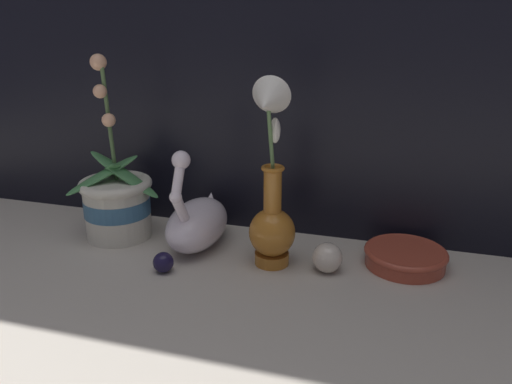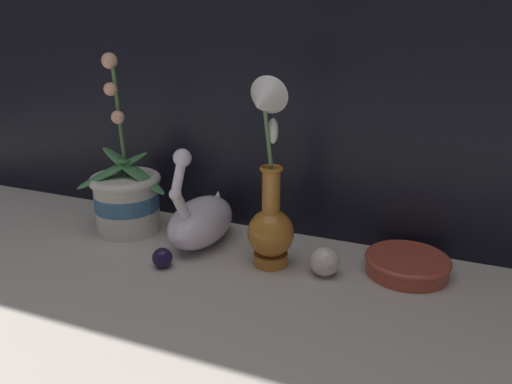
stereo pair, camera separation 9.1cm
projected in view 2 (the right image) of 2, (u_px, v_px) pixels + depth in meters
ground_plane at (219, 290)px, 0.84m from camera, size 2.80×2.80×0.00m
orchid_potted_plant at (126, 196)px, 1.06m from camera, size 0.18×0.16×0.37m
swan_figurine at (201, 219)px, 1.00m from camera, size 0.11×0.21×0.21m
blue_vase at (269, 204)px, 0.88m from camera, size 0.09×0.12×0.35m
glass_sphere at (325, 261)px, 0.88m from camera, size 0.05×0.05×0.05m
amber_dish at (407, 263)px, 0.89m from camera, size 0.15×0.15×0.03m
glass_bauble at (162, 258)px, 0.91m from camera, size 0.04×0.04×0.04m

